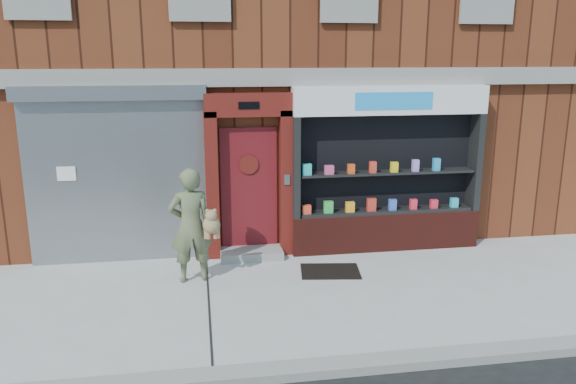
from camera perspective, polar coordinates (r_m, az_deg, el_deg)
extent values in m
plane|color=#9E9E99|center=(8.66, 2.41, -10.29)|extent=(80.00, 80.00, 0.00)
cube|color=gray|center=(6.77, 6.24, -17.16)|extent=(60.00, 0.30, 0.12)
cube|color=#512212|center=(13.83, -2.60, 15.78)|extent=(12.00, 8.00, 8.00)
cube|color=gray|center=(9.79, 0.30, 11.59)|extent=(12.00, 0.16, 0.30)
cube|color=gray|center=(10.00, -16.94, 0.90)|extent=(3.00, 0.10, 2.80)
cube|color=slate|center=(9.73, -17.63, 9.58)|extent=(3.10, 0.30, 0.24)
cube|color=white|center=(10.04, -21.60, 1.74)|extent=(0.30, 0.01, 0.24)
cube|color=#51120D|center=(9.85, -7.71, 0.60)|extent=(0.22, 0.28, 2.60)
cube|color=#51120D|center=(9.96, -0.22, 0.88)|extent=(0.22, 0.28, 2.60)
cube|color=#51120D|center=(9.66, -4.08, 8.85)|extent=(1.50, 0.28, 0.40)
cube|color=black|center=(9.51, -4.00, 8.77)|extent=(0.35, 0.01, 0.12)
cube|color=#581014|center=(10.01, -3.99, 0.33)|extent=(1.00, 0.06, 2.20)
cylinder|color=black|center=(9.88, -4.02, 2.81)|extent=(0.28, 0.02, 0.28)
cylinder|color=#51120D|center=(9.87, -4.01, 2.80)|extent=(0.34, 0.02, 0.34)
cube|color=gray|center=(10.08, -3.74, -6.26)|extent=(1.10, 0.55, 0.15)
cube|color=slate|center=(9.80, -0.08, 1.25)|extent=(0.10, 0.02, 0.18)
cube|color=#4F1812|center=(10.60, 9.79, -3.85)|extent=(3.50, 0.40, 0.70)
cube|color=black|center=(9.87, 0.75, 2.53)|extent=(0.12, 0.40, 1.80)
cube|color=black|center=(10.96, 18.46, 2.96)|extent=(0.12, 0.40, 1.80)
cube|color=black|center=(10.46, 9.74, 2.99)|extent=(3.30, 0.03, 1.80)
cube|color=black|center=(10.49, 9.87, -1.87)|extent=(3.20, 0.36, 0.06)
cube|color=black|center=(10.32, 10.04, 1.98)|extent=(3.20, 0.36, 0.04)
cube|color=white|center=(10.14, 10.35, 9.18)|extent=(3.50, 0.40, 0.50)
cube|color=#1A7DC3|center=(9.94, 10.74, 9.08)|extent=(1.40, 0.01, 0.30)
cube|color=#EB4429|center=(10.00, 1.89, -1.79)|extent=(0.16, 0.09, 0.16)
cube|color=green|center=(10.08, 4.12, -1.54)|extent=(0.16, 0.09, 0.22)
cube|color=#FF9F1A|center=(10.18, 6.32, -1.51)|extent=(0.16, 0.09, 0.19)
cube|color=red|center=(10.29, 8.47, -1.28)|extent=(0.16, 0.09, 0.24)
cube|color=blue|center=(10.42, 10.56, -1.27)|extent=(0.13, 0.09, 0.20)
cube|color=#EA293D|center=(10.56, 12.61, -1.21)|extent=(0.12, 0.09, 0.19)
cube|color=red|center=(10.71, 14.59, -1.17)|extent=(0.13, 0.09, 0.16)
cube|color=#26AFC0|center=(10.88, 16.53, -1.04)|extent=(0.14, 0.09, 0.18)
cube|color=#23B2B2|center=(9.83, 1.92, 2.30)|extent=(0.16, 0.09, 0.20)
cube|color=#CF457B|center=(9.92, 4.19, 2.26)|extent=(0.16, 0.09, 0.16)
cube|color=#DF4C17|center=(10.02, 6.42, 2.36)|extent=(0.12, 0.09, 0.17)
cube|color=red|center=(10.13, 8.61, 2.51)|extent=(0.12, 0.09, 0.21)
cube|color=yellow|center=(10.26, 10.74, 2.51)|extent=(0.13, 0.09, 0.18)
cube|color=#A47BDE|center=(10.40, 12.82, 2.64)|extent=(0.11, 0.09, 0.21)
cube|color=#2790C5|center=(10.55, 14.84, 2.72)|extent=(0.12, 0.09, 0.23)
imported|color=#5B6341|center=(8.95, -9.86, -3.36)|extent=(0.73, 0.53, 1.84)
sphere|color=olive|center=(8.84, -7.77, -3.32)|extent=(0.28, 0.28, 0.28)
sphere|color=olive|center=(8.75, -7.80, -2.37)|extent=(0.18, 0.18, 0.18)
sphere|color=olive|center=(8.73, -8.18, -1.92)|extent=(0.06, 0.06, 0.06)
sphere|color=olive|center=(8.73, -7.46, -1.89)|extent=(0.06, 0.06, 0.06)
cylinder|color=olive|center=(8.88, -8.34, -4.19)|extent=(0.06, 0.06, 0.17)
cylinder|color=olive|center=(8.89, -7.15, -4.14)|extent=(0.06, 0.06, 0.17)
cylinder|color=olive|center=(8.87, -8.10, -4.22)|extent=(0.06, 0.06, 0.17)
cylinder|color=olive|center=(8.87, -7.39, -4.19)|extent=(0.06, 0.06, 0.17)
cube|color=black|center=(9.48, 4.30, -8.02)|extent=(1.05, 0.81, 0.02)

